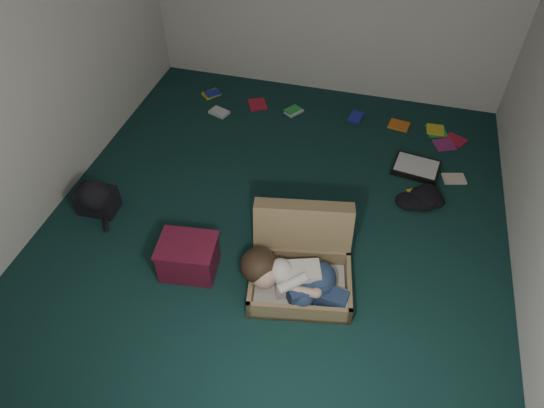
% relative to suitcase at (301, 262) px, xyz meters
% --- Properties ---
extents(floor, '(4.50, 4.50, 0.00)m').
position_rel_suitcase_xyz_m(floor, '(-0.34, 0.54, -0.17)').
color(floor, '#102E2B').
rests_on(floor, ground).
extents(wall_front, '(4.50, 0.00, 4.50)m').
position_rel_suitcase_xyz_m(wall_front, '(-0.34, -1.71, 1.13)').
color(wall_front, silver).
rests_on(wall_front, ground).
extents(wall_left, '(0.00, 4.50, 4.50)m').
position_rel_suitcase_xyz_m(wall_left, '(-2.34, 0.54, 1.13)').
color(wall_left, silver).
rests_on(wall_left, ground).
extents(suitcase, '(0.90, 0.89, 0.57)m').
position_rel_suitcase_xyz_m(suitcase, '(0.00, 0.00, 0.00)').
color(suitcase, olive).
rests_on(suitcase, floor).
extents(person, '(0.86, 0.42, 0.35)m').
position_rel_suitcase_xyz_m(person, '(-0.02, -0.20, 0.05)').
color(person, silver).
rests_on(person, suitcase).
extents(maroon_bin, '(0.49, 0.41, 0.31)m').
position_rel_suitcase_xyz_m(maroon_bin, '(-0.88, -0.17, -0.01)').
color(maroon_bin, maroon).
rests_on(maroon_bin, floor).
extents(backpack, '(0.44, 0.35, 0.25)m').
position_rel_suitcase_xyz_m(backpack, '(-1.94, 0.24, -0.04)').
color(backpack, black).
rests_on(backpack, floor).
extents(clothing_pile, '(0.49, 0.45, 0.12)m').
position_rel_suitcase_xyz_m(clothing_pile, '(0.87, 1.07, -0.11)').
color(clothing_pile, black).
rests_on(clothing_pile, floor).
extents(paper_tray, '(0.49, 0.40, 0.06)m').
position_rel_suitcase_xyz_m(paper_tray, '(0.83, 1.55, -0.14)').
color(paper_tray, black).
rests_on(paper_tray, floor).
extents(book_scatter, '(3.04, 1.35, 0.02)m').
position_rel_suitcase_xyz_m(book_scatter, '(0.14, 2.03, -0.16)').
color(book_scatter, yellow).
rests_on(book_scatter, floor).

